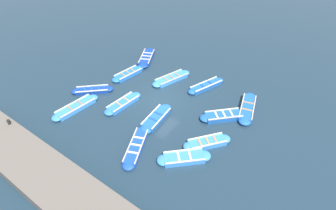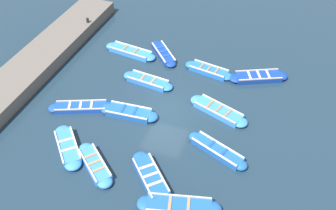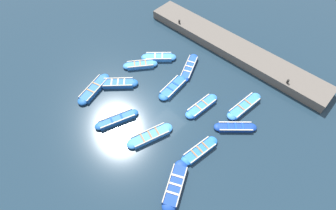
{
  "view_description": "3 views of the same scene",
  "coord_description": "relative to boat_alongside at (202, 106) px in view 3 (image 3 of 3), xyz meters",
  "views": [
    {
      "loc": [
        -12.81,
        -9.82,
        13.17
      ],
      "look_at": [
        -0.18,
        -0.96,
        0.23
      ],
      "focal_mm": 28.0,
      "sensor_mm": 36.0,
      "label": 1
    },
    {
      "loc": [
        6.2,
        -16.02,
        15.86
      ],
      "look_at": [
        0.08,
        0.34,
        0.19
      ],
      "focal_mm": 42.0,
      "sensor_mm": 36.0,
      "label": 2
    },
    {
      "loc": [
        9.59,
        8.89,
        17.91
      ],
      "look_at": [
        0.04,
        0.06,
        0.45
      ],
      "focal_mm": 28.0,
      "sensor_mm": 36.0,
      "label": 3
    }
  ],
  "objects": [
    {
      "name": "bollard_mid_north",
      "position": [
        -6.58,
        4.15,
        0.86
      ],
      "size": [
        0.2,
        0.2,
        0.35
      ],
      "primitive_type": "cylinder",
      "color": "black",
      "rests_on": "quay_wall"
    },
    {
      "name": "boat_stern_in",
      "position": [
        5.75,
        -4.21,
        0.02
      ],
      "size": [
        3.68,
        1.98,
        0.42
      ],
      "color": "#1E59AD",
      "rests_on": "ground"
    },
    {
      "name": "boat_bow_out",
      "position": [
        0.12,
        -3.15,
        0.01
      ],
      "size": [
        3.59,
        1.19,
        0.41
      ],
      "color": "#1E59AD",
      "rests_on": "ground"
    },
    {
      "name": "boat_alongside",
      "position": [
        0.0,
        0.0,
        0.0
      ],
      "size": [
        3.55,
        1.16,
        0.38
      ],
      "color": "blue",
      "rests_on": "ground"
    },
    {
      "name": "bollard_north",
      "position": [
        -6.58,
        -8.31,
        0.86
      ],
      "size": [
        0.2,
        0.2,
        0.35
      ],
      "primitive_type": "cylinder",
      "color": "black",
      "rests_on": "quay_wall"
    },
    {
      "name": "boat_mid_row",
      "position": [
        -2.44,
        2.64,
        0.01
      ],
      "size": [
        4.0,
        1.3,
        0.39
      ],
      "color": "#3884E0",
      "rests_on": "ground"
    },
    {
      "name": "boat_centre",
      "position": [
        -1.8,
        -6.77,
        0.03
      ],
      "size": [
        2.99,
        3.1,
        0.43
      ],
      "color": "#3884E0",
      "rests_on": "ground"
    },
    {
      "name": "boat_outer_right",
      "position": [
        4.99,
        -1.16,
        0.01
      ],
      "size": [
        3.94,
        2.1,
        0.4
      ],
      "color": "#3884E0",
      "rests_on": "ground"
    },
    {
      "name": "boat_near_quay",
      "position": [
        0.14,
        -7.34,
        0.03
      ],
      "size": [
        3.05,
        2.7,
        0.43
      ],
      "color": "#3884E0",
      "rests_on": "ground"
    },
    {
      "name": "quay_wall",
      "position": [
        -7.63,
        -2.08,
        0.26
      ],
      "size": [
        2.8,
        19.58,
        0.85
      ],
      "color": "#605951",
      "rests_on": "ground"
    },
    {
      "name": "boat_far_corner",
      "position": [
        -0.18,
        3.27,
        -0.0
      ],
      "size": [
        2.85,
        3.02,
        0.37
      ],
      "color": "navy",
      "rests_on": "ground"
    },
    {
      "name": "ground_plane",
      "position": [
        1.96,
        -2.08,
        -0.16
      ],
      "size": [
        120.0,
        120.0,
        0.0
      ],
      "primitive_type": "plane",
      "color": "#1C303F"
    },
    {
      "name": "boat_broadside",
      "position": [
        4.99,
        -8.18,
        0.03
      ],
      "size": [
        4.07,
        1.88,
        0.43
      ],
      "color": "#1E59AD",
      "rests_on": "ground"
    },
    {
      "name": "boat_outer_left",
      "position": [
        3.12,
        -7.08,
        0.04
      ],
      "size": [
        3.14,
        3.17,
        0.45
      ],
      "color": "#1E59AD",
      "rests_on": "ground"
    },
    {
      "name": "boat_drifting",
      "position": [
        3.36,
        2.47,
        0.0
      ],
      "size": [
        3.48,
        1.34,
        0.38
      ],
      "color": "blue",
      "rests_on": "ground"
    },
    {
      "name": "boat_inner_gap",
      "position": [
        -2.78,
        -3.7,
        -0.01
      ],
      "size": [
        3.86,
        2.22,
        0.36
      ],
      "color": "#1947B7",
      "rests_on": "ground"
    },
    {
      "name": "boat_tucked",
      "position": [
        6.58,
        2.89,
        0.02
      ],
      "size": [
        3.91,
        2.53,
        0.41
      ],
      "color": "navy",
      "rests_on": "ground"
    }
  ]
}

